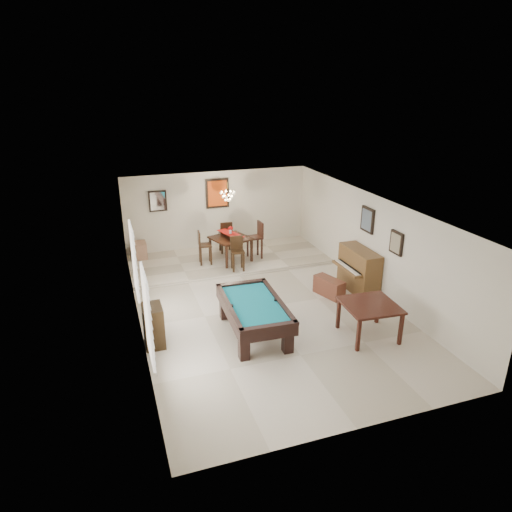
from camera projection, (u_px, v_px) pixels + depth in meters
ground_plane at (264, 308)px, 11.36m from camera, size 6.00×9.00×0.02m
wall_back at (218, 211)px, 14.87m from camera, size 6.00×0.04×2.60m
wall_front at (364, 361)px, 6.92m from camera, size 6.00×0.04×2.60m
wall_left at (135, 275)px, 9.99m from camera, size 0.04×9.00×2.60m
wall_right at (373, 245)px, 11.79m from camera, size 0.04×9.00×2.60m
ceiling at (264, 206)px, 10.42m from camera, size 6.00×9.00×0.04m
dining_step at (229, 260)px, 14.21m from camera, size 6.00×2.50×0.12m
window_left_front at (148, 316)px, 8.02m from camera, size 0.06×1.00×1.70m
window_left_rear at (134, 261)px, 10.49m from camera, size 0.06×1.00×1.70m
pool_table at (254, 319)px, 10.04m from camera, size 1.30×2.29×0.75m
square_table at (369, 320)px, 9.95m from camera, size 1.20×1.20×0.78m
upright_piano at (354, 271)px, 12.04m from camera, size 0.78×1.40×1.17m
piano_bench at (329, 287)px, 11.90m from camera, size 0.59×0.93×0.48m
apothecary_chest at (154, 326)px, 9.60m from camera, size 0.40×0.60×0.90m
dining_table at (231, 247)px, 13.85m from camera, size 1.31×1.31×0.86m
flower_vase at (230, 230)px, 13.65m from camera, size 0.15×0.15×0.23m
dining_chair_south at (238, 254)px, 13.12m from camera, size 0.41×0.41×0.99m
dining_chair_north at (225, 236)px, 14.52m from camera, size 0.40×0.40×1.03m
dining_chair_west at (205, 248)px, 13.58m from camera, size 0.41×0.41×1.01m
dining_chair_east at (255, 240)px, 14.02m from camera, size 0.44×0.44×1.14m
corner_bench at (139, 250)px, 14.13m from camera, size 0.44×0.55×0.49m
chandelier at (228, 193)px, 13.39m from camera, size 0.44×0.44×0.60m
back_painting at (217, 193)px, 14.61m from camera, size 0.75×0.06×0.95m
back_mirror at (158, 201)px, 14.08m from camera, size 0.55×0.06×0.65m
right_picture_upper at (368, 220)px, 11.83m from camera, size 0.06×0.55×0.65m
right_picture_lower at (396, 243)px, 10.75m from camera, size 0.06×0.45×0.55m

